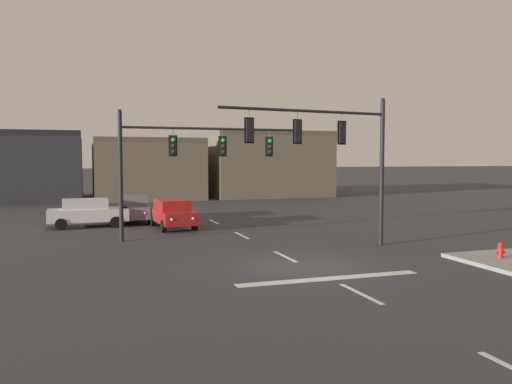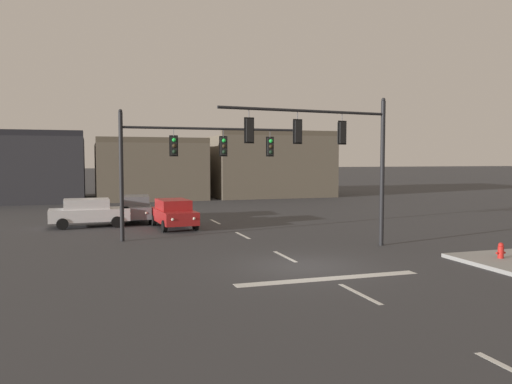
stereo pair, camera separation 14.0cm
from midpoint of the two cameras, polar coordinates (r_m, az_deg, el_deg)
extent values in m
plane|color=#353538|center=(19.10, 5.60, -8.15)|extent=(400.00, 400.00, 0.00)
cube|color=silver|center=(17.33, 8.27, -9.39)|extent=(6.40, 0.50, 0.01)
cube|color=silver|center=(15.61, 11.56, -10.90)|extent=(0.16, 2.40, 0.01)
cube|color=silver|center=(20.91, 3.40, -7.09)|extent=(0.16, 2.40, 0.01)
cube|color=silver|center=(26.51, -1.33, -4.79)|extent=(0.16, 2.40, 0.01)
cube|color=silver|center=(32.26, -4.37, -3.28)|extent=(0.16, 2.40, 0.01)
cylinder|color=black|center=(23.92, 13.87, 1.96)|extent=(0.20, 0.20, 6.47)
cylinder|color=black|center=(21.78, 5.78, 8.86)|extent=(7.80, 1.03, 0.12)
sphere|color=black|center=(24.06, 14.00, 9.81)|extent=(0.18, 0.18, 0.18)
cylinder|color=#56565B|center=(22.69, 9.61, 8.02)|extent=(0.03, 0.03, 0.35)
cube|color=black|center=(22.65, 9.60, 6.45)|extent=(0.33, 0.27, 0.90)
sphere|color=green|center=(22.77, 9.42, 7.14)|extent=(0.20, 0.20, 0.20)
sphere|color=#2D2314|center=(22.76, 9.41, 6.43)|extent=(0.20, 0.20, 0.20)
sphere|color=black|center=(22.75, 9.40, 5.73)|extent=(0.20, 0.20, 0.20)
cube|color=black|center=(22.63, 9.62, 6.45)|extent=(0.42, 0.08, 1.02)
cylinder|color=#56565B|center=(21.55, 4.76, 8.29)|extent=(0.03, 0.03, 0.35)
cube|color=black|center=(21.51, 4.76, 6.63)|extent=(0.33, 0.27, 0.90)
sphere|color=green|center=(21.63, 4.59, 7.36)|extent=(0.20, 0.20, 0.20)
sphere|color=#2D2314|center=(21.62, 4.59, 6.62)|extent=(0.20, 0.20, 0.20)
sphere|color=black|center=(21.61, 4.58, 5.87)|extent=(0.20, 0.20, 0.20)
cube|color=black|center=(21.49, 4.78, 6.64)|extent=(0.42, 0.08, 1.02)
cylinder|color=#56565B|center=(20.57, -0.59, 8.52)|extent=(0.03, 0.03, 0.35)
cube|color=black|center=(20.53, -0.59, 6.79)|extent=(0.33, 0.27, 0.90)
sphere|color=green|center=(20.66, -0.74, 7.55)|extent=(0.20, 0.20, 0.20)
sphere|color=#2D2314|center=(20.65, -0.74, 6.77)|extent=(0.20, 0.20, 0.20)
sphere|color=black|center=(20.63, -0.74, 5.99)|extent=(0.20, 0.20, 0.20)
cube|color=black|center=(20.51, -0.57, 6.79)|extent=(0.42, 0.08, 1.02)
cylinder|color=black|center=(25.21, -14.42, 1.60)|extent=(0.20, 0.20, 6.09)
cylinder|color=black|center=(25.94, -4.53, 6.95)|extent=(8.95, 0.23, 0.12)
sphere|color=black|center=(25.29, -14.54, 8.61)|extent=(0.18, 0.18, 0.18)
cylinder|color=#56565B|center=(25.52, -8.89, 6.44)|extent=(0.03, 0.03, 0.35)
cube|color=black|center=(25.50, -8.87, 5.04)|extent=(0.30, 0.24, 0.90)
sphere|color=green|center=(25.38, -8.83, 5.68)|extent=(0.20, 0.20, 0.20)
sphere|color=#2D2314|center=(25.37, -8.83, 5.04)|extent=(0.20, 0.20, 0.20)
sphere|color=black|center=(25.36, -8.82, 4.41)|extent=(0.20, 0.20, 0.20)
cube|color=black|center=(25.52, -8.88, 5.03)|extent=(0.42, 0.03, 1.02)
cylinder|color=#56565B|center=(26.06, -3.46, 6.42)|extent=(0.03, 0.03, 0.35)
cube|color=black|center=(26.03, -3.45, 5.04)|extent=(0.30, 0.24, 0.90)
sphere|color=green|center=(25.92, -3.38, 5.67)|extent=(0.20, 0.20, 0.20)
sphere|color=#2D2314|center=(25.91, -3.38, 5.05)|extent=(0.20, 0.20, 0.20)
sphere|color=black|center=(25.90, -3.38, 4.43)|extent=(0.20, 0.20, 0.20)
cube|color=black|center=(26.05, -3.47, 5.04)|extent=(0.42, 0.03, 1.02)
cylinder|color=#56565B|center=(26.81, 1.71, 6.35)|extent=(0.03, 0.03, 0.35)
cube|color=black|center=(26.79, 1.71, 5.01)|extent=(0.30, 0.24, 0.90)
sphere|color=green|center=(26.68, 1.80, 5.62)|extent=(0.20, 0.20, 0.20)
sphere|color=#2D2314|center=(26.67, 1.80, 5.02)|extent=(0.20, 0.20, 0.20)
sphere|color=black|center=(26.66, 1.80, 4.41)|extent=(0.20, 0.20, 0.20)
cube|color=black|center=(26.81, 1.69, 5.01)|extent=(0.42, 0.03, 1.02)
cube|color=silver|center=(31.24, -17.71, -2.39)|extent=(4.45, 1.92, 0.70)
cube|color=silver|center=(31.17, -18.01, -1.24)|extent=(2.51, 1.67, 0.56)
cube|color=#2D3842|center=(31.20, -16.60, -1.25)|extent=(0.29, 1.53, 0.47)
cube|color=#2D3842|center=(31.17, -20.16, -1.32)|extent=(0.26, 1.53, 0.46)
cylinder|color=black|center=(32.20, -15.16, -2.84)|extent=(0.65, 0.24, 0.64)
cylinder|color=black|center=(30.51, -14.91, -3.19)|extent=(0.65, 0.24, 0.64)
cylinder|color=black|center=(32.11, -20.34, -2.96)|extent=(0.65, 0.24, 0.64)
cylinder|color=black|center=(30.42, -20.38, -3.32)|extent=(0.65, 0.24, 0.64)
sphere|color=silver|center=(31.94, -13.83, -2.10)|extent=(0.16, 0.16, 0.16)
sphere|color=silver|center=(30.80, -13.62, -2.30)|extent=(0.16, 0.16, 0.16)
cube|color=maroon|center=(31.24, -21.71, -2.33)|extent=(0.08, 1.37, 0.12)
cube|color=#A81E1E|center=(29.57, -8.88, -2.59)|extent=(2.11, 4.52, 0.70)
cube|color=#A81E1E|center=(29.65, -8.96, -1.35)|extent=(1.77, 2.57, 0.56)
cube|color=#2D3842|center=(28.91, -8.62, -1.51)|extent=(1.53, 0.36, 0.47)
cube|color=#2D3842|center=(30.79, -9.45, -1.21)|extent=(1.53, 0.33, 0.46)
cylinder|color=black|center=(28.42, -6.53, -3.59)|extent=(0.27, 0.65, 0.64)
cylinder|color=black|center=(28.02, -9.89, -3.73)|extent=(0.27, 0.65, 0.64)
cylinder|color=black|center=(31.21, -7.96, -2.95)|extent=(0.27, 0.65, 0.64)
cylinder|color=black|center=(30.85, -11.03, -3.06)|extent=(0.27, 0.65, 0.64)
sphere|color=silver|center=(27.60, -6.68, -2.91)|extent=(0.16, 0.16, 0.16)
sphere|color=silver|center=(27.32, -9.02, -3.00)|extent=(0.16, 0.16, 0.16)
cube|color=maroon|center=(31.67, -9.78, -2.04)|extent=(1.37, 0.14, 0.12)
cube|color=slate|center=(32.99, -12.96, -1.99)|extent=(2.14, 4.53, 0.70)
cube|color=slate|center=(33.08, -12.98, -0.88)|extent=(1.79, 2.58, 0.56)
cube|color=#2D3842|center=(32.32, -12.97, -1.02)|extent=(1.53, 0.37, 0.47)
cube|color=#2D3842|center=(34.25, -12.99, -0.76)|extent=(1.53, 0.34, 0.46)
cylinder|color=black|center=(31.60, -11.38, -2.91)|extent=(0.27, 0.66, 0.64)
cylinder|color=black|center=(31.59, -14.47, -2.96)|extent=(0.27, 0.66, 0.64)
cylinder|color=black|center=(34.49, -11.56, -2.36)|extent=(0.27, 0.66, 0.64)
cylinder|color=black|center=(34.47, -14.38, -2.40)|extent=(0.27, 0.66, 0.64)
sphere|color=silver|center=(30.82, -11.86, -2.28)|extent=(0.16, 0.16, 0.16)
sphere|color=silver|center=(30.81, -14.00, -2.31)|extent=(0.16, 0.16, 0.16)
cube|color=maroon|center=(35.15, -12.99, -1.51)|extent=(1.37, 0.15, 0.12)
cylinder|color=red|center=(21.83, 25.47, -6.14)|extent=(0.22, 0.22, 0.55)
cylinder|color=red|center=(21.87, 25.45, -6.85)|extent=(0.30, 0.30, 0.10)
sphere|color=red|center=(21.78, 25.49, -5.29)|extent=(0.20, 0.20, 0.20)
cylinder|color=red|center=(21.72, 25.18, -6.10)|extent=(0.10, 0.08, 0.08)
cylinder|color=red|center=(21.92, 25.76, -6.03)|extent=(0.10, 0.08, 0.08)
cube|color=#2D2D33|center=(52.43, -24.47, 2.28)|extent=(11.31, 10.10, 5.83)
cube|color=black|center=(47.76, -25.22, 5.95)|extent=(11.31, 0.60, 0.50)
cube|color=#665B4C|center=(53.31, -11.73, 2.28)|extent=(10.10, 11.91, 5.33)
cube|color=brown|center=(47.71, -11.04, 5.63)|extent=(10.10, 0.60, 0.50)
cube|color=#665B4C|center=(55.52, 1.00, 2.84)|extent=(12.05, 10.98, 6.16)
cube|color=brown|center=(50.69, 2.92, 6.52)|extent=(12.05, 0.60, 0.50)
camera|label=1|loc=(0.07, -89.81, 0.01)|focal=36.39mm
camera|label=2|loc=(0.07, 90.19, -0.01)|focal=36.39mm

